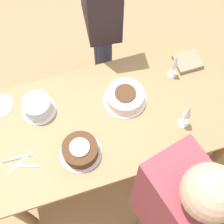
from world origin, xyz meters
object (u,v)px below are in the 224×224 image
object	(u,v)px
wine_glass_near	(175,62)
wine_glass_far	(188,112)
cake_center_white	(125,97)
person_watching	(100,2)
person_cutting	(176,220)
cake_back_decorated	(38,106)
cake_front_chocolate	(80,150)

from	to	relation	value
wine_glass_near	wine_glass_far	distance (m)	0.36
cake_center_white	wine_glass_far	xyz separation A→B (m)	(0.29, -0.27, 0.11)
person_watching	person_cutting	bearing A→B (deg)	3.63
cake_back_decorated	person_cutting	xyz separation A→B (m)	(0.50, -0.89, 0.20)
cake_back_decorated	person_watching	size ratio (longest dim) A/B	0.13
wine_glass_far	person_cutting	distance (m)	0.63
cake_center_white	cake_back_decorated	world-z (taller)	cake_back_decorated
cake_back_decorated	person_cutting	world-z (taller)	person_cutting
cake_back_decorated	wine_glass_far	bearing A→B (deg)	-23.60
wine_glass_near	cake_center_white	bearing A→B (deg)	-165.93
cake_center_white	wine_glass_far	bearing A→B (deg)	-42.99
cake_front_chocolate	cake_back_decorated	size ratio (longest dim) A/B	1.16
cake_front_chocolate	wine_glass_near	bearing A→B (deg)	25.84
cake_center_white	wine_glass_far	world-z (taller)	wine_glass_far
person_cutting	person_watching	xyz separation A→B (m)	(0.06, 1.40, 0.01)
cake_center_white	cake_front_chocolate	distance (m)	0.44
wine_glass_near	wine_glass_far	xyz separation A→B (m)	(-0.08, -0.36, 0.01)
cake_front_chocolate	cake_back_decorated	distance (m)	0.39
cake_center_white	person_cutting	world-z (taller)	person_cutting
cake_front_chocolate	person_watching	bearing A→B (deg)	65.86
cake_center_white	person_cutting	distance (m)	0.82
cake_back_decorated	person_watching	xyz separation A→B (m)	(0.56, 0.51, 0.21)
person_cutting	cake_front_chocolate	bearing A→B (deg)	17.34
wine_glass_far	person_cutting	size ratio (longest dim) A/B	0.13
cake_center_white	person_watching	world-z (taller)	person_watching
wine_glass_far	cake_back_decorated	bearing A→B (deg)	156.40
wine_glass_near	person_watching	distance (m)	0.63
cake_center_white	cake_front_chocolate	size ratio (longest dim) A/B	1.12
wine_glass_near	wine_glass_far	size ratio (longest dim) A/B	0.93
wine_glass_far	person_watching	bearing A→B (deg)	106.48
cake_center_white	cake_front_chocolate	xyz separation A→B (m)	(-0.36, -0.26, 0.00)
cake_front_chocolate	wine_glass_far	world-z (taller)	wine_glass_far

